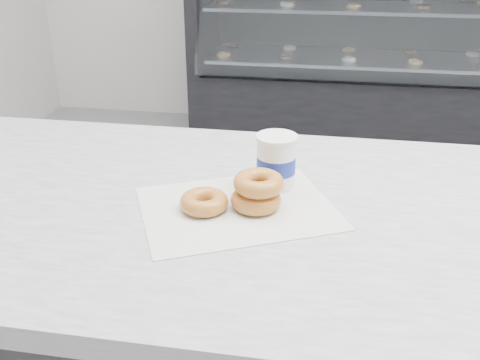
{
  "coord_description": "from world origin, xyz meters",
  "views": [
    {
      "loc": [
        -0.31,
        -1.46,
        1.36
      ],
      "look_at": [
        -0.46,
        -0.59,
        0.94
      ],
      "focal_mm": 40.0,
      "sensor_mm": 36.0,
      "label": 1
    }
  ],
  "objects_px": {
    "display_case": "(378,72)",
    "coffee_cup": "(276,161)",
    "donut_single": "(204,202)",
    "donut_stack": "(257,191)"
  },
  "relations": [
    {
      "from": "coffee_cup",
      "to": "display_case",
      "type": "bearing_deg",
      "value": 70.85
    },
    {
      "from": "coffee_cup",
      "to": "donut_stack",
      "type": "bearing_deg",
      "value": -114.4
    },
    {
      "from": "donut_stack",
      "to": "coffee_cup",
      "type": "bearing_deg",
      "value": 76.16
    },
    {
      "from": "donut_single",
      "to": "coffee_cup",
      "type": "xyz_separation_m",
      "value": [
        0.12,
        0.12,
        0.04
      ]
    },
    {
      "from": "display_case",
      "to": "coffee_cup",
      "type": "height_order",
      "value": "display_case"
    },
    {
      "from": "donut_single",
      "to": "coffee_cup",
      "type": "height_order",
      "value": "coffee_cup"
    },
    {
      "from": "display_case",
      "to": "donut_stack",
      "type": "relative_size",
      "value": 19.07
    },
    {
      "from": "donut_single",
      "to": "coffee_cup",
      "type": "distance_m",
      "value": 0.17
    },
    {
      "from": "display_case",
      "to": "donut_single",
      "type": "distance_m",
      "value": 2.84
    },
    {
      "from": "coffee_cup",
      "to": "donut_single",
      "type": "bearing_deg",
      "value": -145.04
    }
  ]
}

